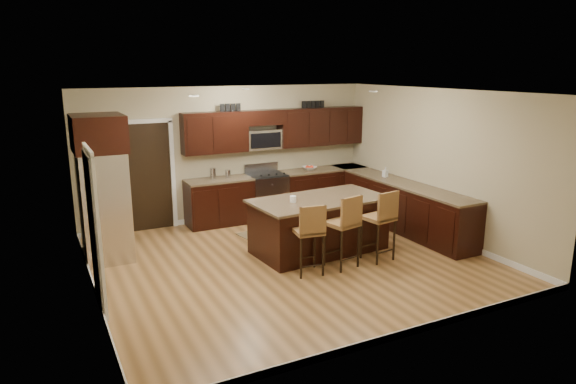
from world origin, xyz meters
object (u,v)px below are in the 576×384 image
range (266,195)px  refrigerator (103,187)px  stool_right (382,217)px  stool_left (310,231)px  island (319,226)px  stool_mid (345,223)px

range → refrigerator: (-3.30, -0.96, 0.74)m
range → stool_right: bearing=-78.3°
range → stool_right: stool_right is taller
stool_left → stool_right: stool_right is taller
island → refrigerator: refrigerator is taller
stool_mid → refrigerator: 3.90m
stool_mid → island: bearing=75.4°
stool_right → island: bearing=119.0°
range → stool_left: size_ratio=1.00×
stool_mid → refrigerator: refrigerator is taller
stool_left → refrigerator: 3.40m
island → stool_left: (-0.65, -0.84, 0.26)m
range → island: range is taller
stool_right → refrigerator: refrigerator is taller
stool_mid → stool_left: bearing=167.3°
range → stool_mid: stool_mid is taller
island → stool_right: (0.66, -0.85, 0.30)m
stool_right → range: bearing=92.8°
refrigerator → stool_right: bearing=-28.1°
range → stool_mid: bearing=-91.0°
range → refrigerator: size_ratio=0.47×
island → stool_right: size_ratio=2.03×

